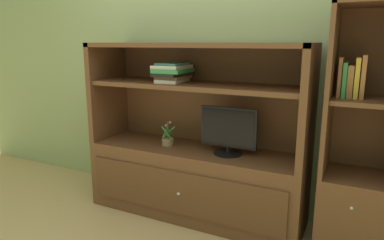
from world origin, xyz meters
The scene contains 8 objects.
ground_plane centered at (0.00, 0.00, 0.00)m, with size 8.00×8.00×0.00m, color tan.
painted_rear_wall centered at (0.00, 0.75, 1.40)m, with size 6.00×0.10×2.80m, color #8C9E6B.
media_console centered at (0.00, 0.41, 0.46)m, with size 1.80×0.55×1.43m.
tv_monitor centered at (0.30, 0.38, 0.76)m, with size 0.45×0.22×0.37m.
potted_plant centered at (-0.25, 0.38, 0.62)m, with size 0.12×0.11×0.21m.
magazine_stack centered at (-0.20, 0.40, 1.20)m, with size 0.26×0.35×0.15m.
bookshelf_tall centered at (1.21, 0.41, 0.56)m, with size 0.44×0.46×1.68m.
upright_book_row centered at (1.13, 0.40, 1.20)m, with size 0.16×0.17×0.27m.
Camera 1 is at (1.22, -2.07, 1.43)m, focal length 32.55 mm.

